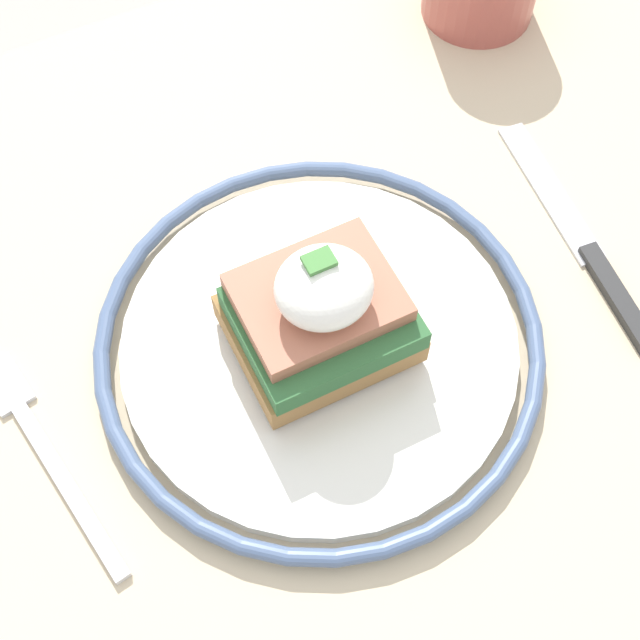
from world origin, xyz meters
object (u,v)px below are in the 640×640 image
Objects in this scene: plate at (320,342)px; sandwich at (319,314)px; knife at (588,251)px; fork at (46,452)px.

sandwich reaches higher than plate.
knife is at bearing -3.96° from sandwich.
plate is at bearing -3.01° from fork.
fork is at bearing 176.18° from knife.
knife is at bearing -3.82° from fork.
plate reaches higher than knife.
plate is 1.41× the size of knife.
sandwich reaches higher than fork.
fork is 0.35m from knife.
plate is 0.17m from fork.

